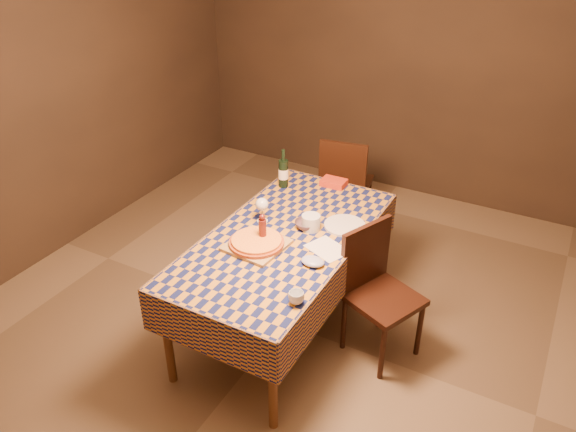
{
  "coord_description": "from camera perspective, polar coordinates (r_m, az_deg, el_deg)",
  "views": [
    {
      "loc": [
        1.54,
        -2.78,
        2.8
      ],
      "look_at": [
        0.0,
        0.05,
        0.9
      ],
      "focal_mm": 35.0,
      "sensor_mm": 36.0,
      "label": 1
    }
  ],
  "objects": [
    {
      "name": "pizza",
      "position": [
        3.65,
        -3.22,
        -2.61
      ],
      "size": [
        0.45,
        0.45,
        0.04
      ],
      "color": "#9C411A",
      "rests_on": "cutting_board"
    },
    {
      "name": "tumbler",
      "position": [
        3.18,
        0.85,
        -8.28
      ],
      "size": [
        0.1,
        0.1,
        0.07
      ],
      "primitive_type": "imported",
      "rotation": [
        0.0,
        0.0,
        0.09
      ],
      "color": "white",
      "rests_on": "dining_table"
    },
    {
      "name": "flour_patch",
      "position": [
        3.65,
        4.03,
        -3.35
      ],
      "size": [
        0.31,
        0.28,
        0.0
      ],
      "primitive_type": "cube",
      "rotation": [
        0.0,
        0.0,
        -0.39
      ],
      "color": "silver",
      "rests_on": "dining_table"
    },
    {
      "name": "wine_bottle",
      "position": [
        4.35,
        -0.47,
        4.41
      ],
      "size": [
        0.09,
        0.09,
        0.31
      ],
      "color": "black",
      "rests_on": "dining_table"
    },
    {
      "name": "cutting_board",
      "position": [
        3.66,
        -3.2,
        -2.98
      ],
      "size": [
        0.38,
        0.38,
        0.02
      ],
      "primitive_type": "cube",
      "rotation": [
        0.0,
        0.0,
        -0.09
      ],
      "color": "#A3824C",
      "rests_on": "dining_table"
    },
    {
      "name": "takeout_container",
      "position": [
        4.41,
        4.67,
        3.41
      ],
      "size": [
        0.19,
        0.14,
        0.05
      ],
      "primitive_type": "cube",
      "rotation": [
        0.0,
        0.0,
        0.01
      ],
      "color": "#B72F18",
      "rests_on": "dining_table"
    },
    {
      "name": "chair_right",
      "position": [
        3.78,
        8.93,
        -6.89
      ],
      "size": [
        0.56,
        0.55,
        0.93
      ],
      "color": "black",
      "rests_on": "ground"
    },
    {
      "name": "room",
      "position": [
        3.49,
        -0.39,
        6.0
      ],
      "size": [
        5.0,
        5.1,
        2.7
      ],
      "color": "brown",
      "rests_on": "ground"
    },
    {
      "name": "deli_tub",
      "position": [
        3.82,
        2.34,
        -0.65
      ],
      "size": [
        0.13,
        0.13,
        0.11
      ],
      "primitive_type": "cylinder",
      "rotation": [
        0.0,
        0.0,
        -0.03
      ],
      "color": "silver",
      "rests_on": "dining_table"
    },
    {
      "name": "dining_table",
      "position": [
        3.81,
        -0.36,
        -3.01
      ],
      "size": [
        0.94,
        1.84,
        0.77
      ],
      "color": "brown",
      "rests_on": "ground"
    },
    {
      "name": "chair_far",
      "position": [
        5.06,
        5.81,
        3.66
      ],
      "size": [
        0.48,
        0.49,
        0.93
      ],
      "color": "black",
      "rests_on": "ground"
    },
    {
      "name": "pepper_mill",
      "position": [
        3.65,
        -2.6,
        -1.4
      ],
      "size": [
        0.06,
        0.06,
        0.21
      ],
      "color": "#4D1612",
      "rests_on": "dining_table"
    },
    {
      "name": "bowl",
      "position": [
        3.85,
        1.9,
        -0.87
      ],
      "size": [
        0.16,
        0.16,
        0.05
      ],
      "primitive_type": "imported",
      "rotation": [
        0.0,
        0.0,
        0.01
      ],
      "color": "#563E48",
      "rests_on": "dining_table"
    },
    {
      "name": "flour_bag",
      "position": [
        3.49,
        2.53,
        -4.63
      ],
      "size": [
        0.17,
        0.15,
        0.04
      ],
      "primitive_type": "ellipsoid",
      "rotation": [
        0.0,
        0.0,
        0.24
      ],
      "color": "#969EC1",
      "rests_on": "dining_table"
    },
    {
      "name": "wine_glass",
      "position": [
        3.87,
        -2.67,
        1.12
      ],
      "size": [
        0.1,
        0.1,
        0.18
      ],
      "color": "silver",
      "rests_on": "dining_table"
    },
    {
      "name": "white_plate",
      "position": [
        3.89,
        5.79,
        -0.96
      ],
      "size": [
        0.36,
        0.36,
        0.02
      ],
      "primitive_type": "cylinder",
      "rotation": [
        0.0,
        0.0,
        0.29
      ],
      "color": "silver",
      "rests_on": "dining_table"
    }
  ]
}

